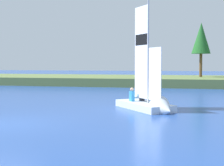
# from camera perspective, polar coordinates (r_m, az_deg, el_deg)

# --- Properties ---
(ground_plane) EXTENTS (200.00, 200.00, 0.00)m
(ground_plane) POSITION_cam_1_polar(r_m,az_deg,el_deg) (14.05, -17.74, -6.71)
(ground_plane) COLOR #234793
(shore_bank) EXTENTS (80.00, 12.48, 0.89)m
(shore_bank) POSITION_cam_1_polar(r_m,az_deg,el_deg) (39.75, 2.83, 0.49)
(shore_bank) COLOR #5B703D
(shore_bank) RESTS_ON ground
(shoreline_tree_midleft) EXTENTS (2.13, 2.13, 6.18)m
(shoreline_tree_midleft) POSITION_cam_1_polar(r_m,az_deg,el_deg) (39.47, 15.02, 7.36)
(shoreline_tree_midleft) COLOR brown
(shoreline_tree_midleft) RESTS_ON shore_bank
(sailboat) EXTENTS (3.80, 4.28, 6.67)m
(sailboat) POSITION_cam_1_polar(r_m,az_deg,el_deg) (17.12, 6.85, -3.41)
(sailboat) COLOR silver
(sailboat) RESTS_ON ground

